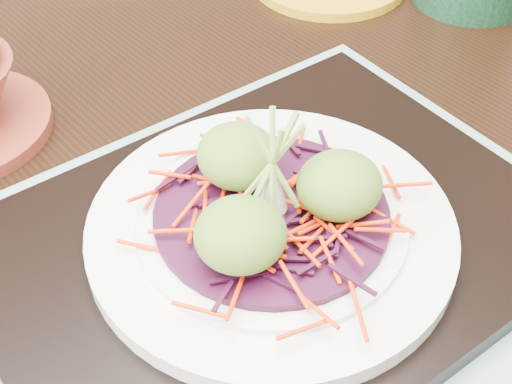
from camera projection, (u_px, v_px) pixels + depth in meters
dining_table at (175, 298)px, 0.65m from camera, size 1.35×0.97×0.79m
placemat at (271, 254)px, 0.55m from camera, size 0.50×0.40×0.00m
serving_tray at (271, 244)px, 0.54m from camera, size 0.43×0.33×0.02m
white_plate at (271, 227)px, 0.53m from camera, size 0.27×0.27×0.02m
cabbage_bed at (271, 214)px, 0.52m from camera, size 0.17×0.17×0.01m
carrot_julienne at (272, 206)px, 0.51m from camera, size 0.21×0.21×0.01m
guacamole_scoops at (273, 190)px, 0.50m from camera, size 0.15×0.13×0.05m
scallion_garnish at (272, 168)px, 0.49m from camera, size 0.06×0.06×0.09m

